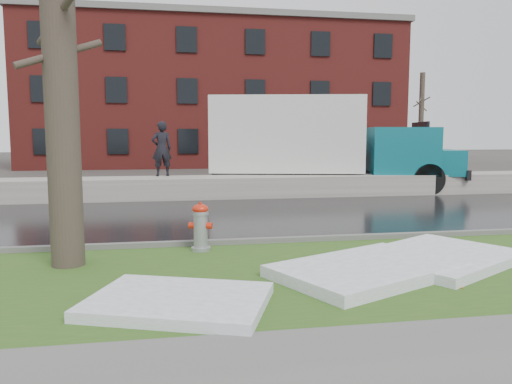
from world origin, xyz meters
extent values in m
plane|color=#47423D|center=(0.00, 0.00, 0.00)|extent=(120.00, 120.00, 0.00)
cube|color=#2A521B|center=(0.00, -1.25, 0.02)|extent=(60.00, 4.50, 0.04)
cube|color=black|center=(0.00, 4.50, 0.01)|extent=(60.00, 7.00, 0.03)
cube|color=slate|center=(0.00, 13.00, 0.01)|extent=(60.00, 9.00, 0.03)
cube|color=slate|center=(0.00, 1.00, 0.07)|extent=(60.00, 0.15, 0.14)
cube|color=#A6A198|center=(0.00, 8.70, 0.38)|extent=(60.00, 1.60, 0.75)
cube|color=maroon|center=(2.00, 30.00, 5.00)|extent=(26.00, 12.00, 10.00)
cylinder|color=brown|center=(-6.00, 26.00, 3.25)|extent=(0.36, 0.36, 6.50)
cylinder|color=brown|center=(-6.00, 26.00, 4.20)|extent=(0.84, 1.62, 0.73)
cylinder|color=brown|center=(-6.00, 26.00, 5.10)|extent=(1.08, 1.26, 0.66)
cylinder|color=brown|center=(-6.00, 26.00, 3.60)|extent=(1.40, 0.61, 0.63)
cylinder|color=brown|center=(16.00, 24.00, 3.25)|extent=(0.36, 0.36, 6.50)
cylinder|color=brown|center=(16.00, 24.00, 4.20)|extent=(0.84, 1.62, 0.73)
cylinder|color=brown|center=(16.00, 24.00, 5.10)|extent=(1.08, 1.26, 0.66)
cylinder|color=brown|center=(16.00, 24.00, 3.60)|extent=(1.40, 0.61, 0.63)
cylinder|color=#9A9CA1|center=(-0.90, 0.55, 0.44)|extent=(0.33, 0.33, 0.79)
ellipsoid|color=red|center=(-0.90, 0.55, 0.83)|extent=(0.38, 0.38, 0.18)
cylinder|color=red|center=(-0.90, 0.55, 0.94)|extent=(0.07, 0.07, 0.06)
cylinder|color=red|center=(-1.05, 0.60, 0.52)|extent=(0.15, 0.15, 0.12)
cylinder|color=red|center=(-0.74, 0.50, 0.52)|extent=(0.15, 0.15, 0.12)
cylinder|color=#9A9CA1|center=(-0.85, 0.71, 0.52)|extent=(0.19, 0.16, 0.16)
cylinder|color=brown|center=(-3.15, -0.13, 3.40)|extent=(0.61, 0.61, 6.73)
cylinder|color=brown|center=(-3.15, -0.13, 4.08)|extent=(1.00, 1.46, 0.70)
cylinder|color=brown|center=(-3.15, -0.13, 3.50)|extent=(1.29, 0.75, 0.60)
cube|color=black|center=(4.40, 10.00, 0.69)|extent=(8.51, 2.84, 0.23)
cube|color=silver|center=(3.06, 10.29, 2.22)|extent=(6.15, 3.81, 2.86)
cube|color=#0C6370|center=(7.35, 9.36, 1.59)|extent=(2.92, 3.00, 1.80)
cube|color=#0C6370|center=(8.85, 9.03, 1.17)|extent=(1.74, 2.55, 0.95)
cube|color=black|center=(8.08, 9.20, 2.22)|extent=(0.53, 2.09, 0.95)
cube|color=black|center=(-0.36, 11.04, 0.34)|extent=(2.04, 1.63, 0.71)
cylinder|color=black|center=(7.89, 8.10, 0.58)|extent=(1.21, 0.56, 1.17)
cylinder|color=black|center=(8.36, 10.27, 0.58)|extent=(1.21, 0.56, 1.17)
cylinder|color=black|center=(3.13, 9.14, 0.58)|extent=(1.21, 0.56, 1.17)
cylinder|color=black|center=(3.60, 11.31, 0.58)|extent=(1.21, 0.56, 1.17)
cylinder|color=black|center=(1.47, 9.50, 0.58)|extent=(1.21, 0.56, 1.17)
cylinder|color=black|center=(1.95, 11.67, 0.58)|extent=(1.21, 0.56, 1.17)
imported|color=black|center=(-1.70, 9.30, 1.72)|extent=(0.78, 0.59, 1.94)
cube|color=white|center=(3.10, -0.97, 0.12)|extent=(3.25, 3.04, 0.16)
cube|color=white|center=(-1.37, -2.50, 0.11)|extent=(2.62, 2.27, 0.14)
cube|color=white|center=(1.54, -1.57, 0.13)|extent=(3.30, 2.82, 0.18)
camera|label=1|loc=(-1.46, -8.71, 2.21)|focal=35.00mm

